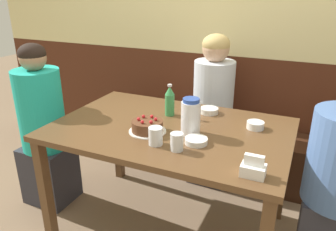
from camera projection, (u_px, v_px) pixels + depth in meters
ground_plane at (170, 226)px, 2.28m from camera, size 12.00×12.00×0.00m
back_wall at (222, 26)px, 2.71m from camera, size 4.80×0.04×2.50m
bench_seat at (208, 149)px, 2.91m from camera, size 1.86×0.38×0.43m
dining_table at (170, 139)px, 2.03m from camera, size 1.43×0.94×0.76m
birthday_cake at (147, 126)px, 1.92m from camera, size 0.22×0.22×0.09m
water_pitcher at (191, 117)px, 1.87m from camera, size 0.11×0.11×0.22m
soju_bottle at (170, 101)px, 2.15m from camera, size 0.06×0.06×0.21m
napkin_holder at (253, 168)px, 1.47m from camera, size 0.11×0.08×0.11m
bowl_soup_white at (196, 141)px, 1.79m from camera, size 0.13×0.13×0.03m
bowl_rice_small at (209, 111)px, 2.21m from camera, size 0.12×0.12×0.04m
bowl_side_dish at (255, 125)px, 1.97m from camera, size 0.10×0.10×0.04m
glass_water_tall at (156, 136)px, 1.76m from camera, size 0.08×0.08×0.10m
glass_tumbler_short at (177, 142)px, 1.70m from camera, size 0.07×0.07×0.10m
person_pale_blue_shirt at (44, 132)px, 2.38m from camera, size 0.34×0.32×1.21m
person_grey_tee at (212, 114)px, 2.66m from camera, size 0.32×0.34×1.23m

